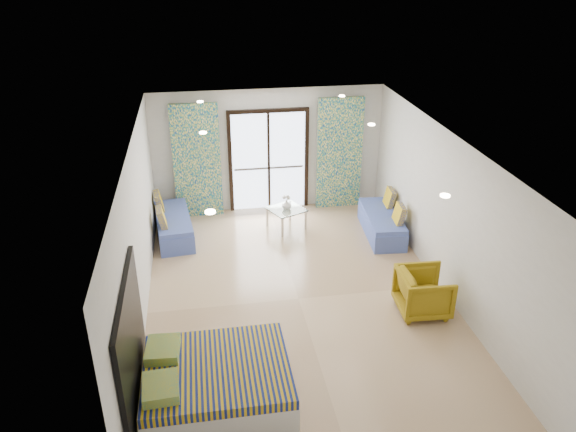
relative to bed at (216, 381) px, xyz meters
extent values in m
cube|color=black|center=(1.48, 5.78, 1.97)|extent=(1.76, 0.08, 0.08)
cube|color=black|center=(0.64, 5.78, 0.83)|extent=(0.08, 0.08, 2.20)
cube|color=black|center=(2.32, 5.78, 0.83)|extent=(0.08, 0.08, 2.20)
cube|color=black|center=(1.48, 5.78, 0.83)|extent=(0.05, 0.06, 2.20)
cube|color=#595451|center=(1.48, 5.80, 0.68)|extent=(1.52, 0.03, 0.04)
cube|color=white|center=(-0.07, 5.64, 0.98)|extent=(1.00, 0.10, 2.50)
cube|color=white|center=(3.03, 5.64, 0.98)|extent=(1.00, 0.10, 2.50)
cylinder|color=#FFE0B2|center=(0.08, 0.07, 2.40)|extent=(0.12, 0.12, 0.02)
cylinder|color=#FFE0B2|center=(2.88, 0.07, 2.40)|extent=(0.12, 0.12, 0.02)
cylinder|color=#FFE0B2|center=(0.08, 3.07, 2.40)|extent=(0.12, 0.12, 0.02)
cylinder|color=#FFE0B2|center=(2.88, 3.07, 2.40)|extent=(0.12, 0.12, 0.02)
cylinder|color=#FFE0B2|center=(0.08, 5.07, 2.40)|extent=(0.12, 0.12, 0.02)
cylinder|color=#FFE0B2|center=(2.88, 5.07, 2.40)|extent=(0.12, 0.12, 0.02)
cube|color=black|center=(-0.98, 0.00, 0.78)|extent=(0.06, 2.10, 1.50)
cube|color=silver|center=(-0.99, 1.25, 0.78)|extent=(0.02, 0.10, 0.10)
cube|color=silver|center=(0.03, 0.00, -0.08)|extent=(1.90, 1.52, 0.38)
cube|color=navy|center=(0.03, 0.00, 0.18)|extent=(1.88, 1.55, 0.14)
cube|color=#1C7E6D|center=(-0.66, -0.36, 0.31)|extent=(0.45, 0.54, 0.13)
cube|color=#1C7E6D|center=(-0.66, 0.36, 0.31)|extent=(0.46, 0.55, 0.13)
cube|color=#465AA9|center=(-0.62, 4.70, -0.08)|extent=(0.84, 1.76, 0.38)
cube|color=#465AA9|center=(-0.62, 4.70, 0.15)|extent=(0.82, 1.73, 0.09)
cube|color=navy|center=(-0.82, 4.28, 0.37)|extent=(0.23, 0.44, 0.39)
cube|color=navy|center=(-0.90, 5.07, 0.37)|extent=(0.23, 0.44, 0.39)
cube|color=#465AA9|center=(3.58, 4.12, -0.09)|extent=(0.78, 1.72, 0.37)
cube|color=#465AA9|center=(3.58, 4.12, 0.15)|extent=(0.77, 1.69, 0.09)
cube|color=navy|center=(3.78, 3.71, 0.36)|extent=(0.22, 0.43, 0.39)
cube|color=navy|center=(3.84, 4.49, 0.36)|extent=(0.22, 0.43, 0.39)
cylinder|color=silver|center=(1.55, 4.34, -0.06)|extent=(0.07, 0.07, 0.43)
cylinder|color=silver|center=(2.08, 4.58, -0.06)|extent=(0.07, 0.07, 0.43)
cylinder|color=silver|center=(1.31, 4.87, -0.06)|extent=(0.07, 0.07, 0.43)
cylinder|color=silver|center=(1.84, 5.11, -0.06)|extent=(0.07, 0.07, 0.43)
cube|color=#8CA59E|center=(1.69, 4.72, 0.16)|extent=(0.89, 0.89, 0.02)
sphere|color=white|center=(1.74, 4.74, 0.39)|extent=(0.08, 0.08, 0.08)
sphere|color=white|center=(1.67, 4.77, 0.42)|extent=(0.08, 0.08, 0.08)
sphere|color=white|center=(1.64, 4.70, 0.44)|extent=(0.08, 0.08, 0.08)
sphere|color=white|center=(1.71, 4.67, 0.46)|extent=(0.08, 0.08, 0.08)
imported|color=white|center=(1.70, 4.70, 0.27)|extent=(0.26, 0.27, 0.20)
imported|color=olive|center=(3.39, 1.40, 0.13)|extent=(0.77, 0.82, 0.81)
camera|label=1|loc=(0.02, -5.70, 5.10)|focal=35.00mm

